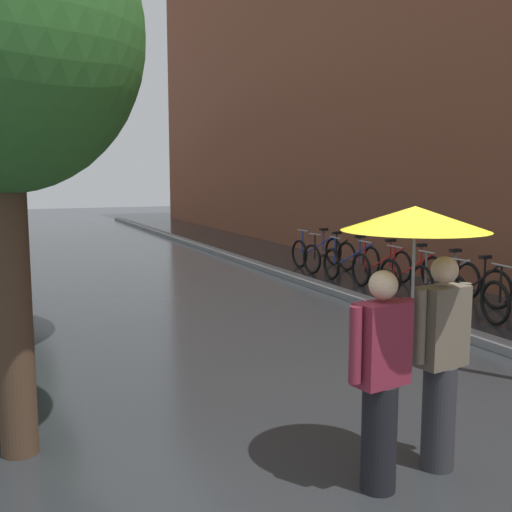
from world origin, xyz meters
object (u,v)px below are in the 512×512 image
Objects in this scene: parked_bicycle_4 at (412,274)px; couple_under_umbrella at (414,303)px; parked_bicycle_3 at (445,281)px; parked_bicycle_7 at (329,257)px; parked_bicycle_8 at (317,252)px; parked_bicycle_2 at (475,290)px; parked_bicycle_5 at (382,267)px; parked_bicycle_6 at (352,262)px.

couple_under_umbrella reaches higher than parked_bicycle_4.
parked_bicycle_3 and parked_bicycle_7 have the same top height.
parked_bicycle_8 is 10.89m from couple_under_umbrella.
parked_bicycle_3 is 1.03× the size of parked_bicycle_4.
parked_bicycle_7 is 0.55× the size of couple_under_umbrella.
parked_bicycle_8 is at bearing 90.50° from parked_bicycle_3.
parked_bicycle_2 is 5.63m from parked_bicycle_8.
parked_bicycle_7 and parked_bicycle_8 have the same top height.
parked_bicycle_2 is at bearing -91.33° from parked_bicycle_8.
parked_bicycle_7 is (-0.17, 1.86, 0.00)m from parked_bicycle_5.
parked_bicycle_4 is at bearing -84.73° from parked_bicycle_6.
parked_bicycle_6 is (-0.14, 0.94, 0.00)m from parked_bicycle_5.
parked_bicycle_4 is 0.99× the size of parked_bicycle_5.
parked_bicycle_5 is 0.53× the size of couple_under_umbrella.
parked_bicycle_3 is at bearing -85.90° from parked_bicycle_6.
parked_bicycle_5 is at bearing -81.49° from parked_bicycle_6.
couple_under_umbrella reaches higher than parked_bicycle_6.
parked_bicycle_7 is at bearing 95.22° from parked_bicycle_5.
parked_bicycle_5 is at bearing -84.78° from parked_bicycle_7.
parked_bicycle_4 and parked_bicycle_6 have the same top height.
parked_bicycle_8 is at bearing 88.67° from parked_bicycle_2.
parked_bicycle_8 is (0.16, 1.87, 0.00)m from parked_bicycle_6.
parked_bicycle_3 is 2.83m from parked_bicycle_6.
parked_bicycle_8 is (0.13, 5.63, 0.00)m from parked_bicycle_2.
parked_bicycle_3 and parked_bicycle_5 have the same top height.
couple_under_umbrella is at bearing -115.83° from parked_bicycle_8.
parked_bicycle_8 is at bearing 90.21° from parked_bicycle_4.
parked_bicycle_5 is 8.45m from couple_under_umbrella.
parked_bicycle_5 is at bearing 91.86° from parked_bicycle_3.
parked_bicycle_2 is at bearing -89.28° from parked_bicycle_7.
parked_bicycle_2 and parked_bicycle_7 have the same top height.
parked_bicycle_5 and parked_bicycle_7 have the same top height.
parked_bicycle_6 is 0.92m from parked_bicycle_7.
parked_bicycle_6 is at bearing 95.27° from parked_bicycle_4.
couple_under_umbrella is at bearing -133.20° from parked_bicycle_3.
parked_bicycle_8 is 0.54× the size of couple_under_umbrella.
couple_under_umbrella is at bearing -124.10° from parked_bicycle_5.
parked_bicycle_4 and parked_bicycle_8 have the same top height.
parked_bicycle_6 is (-0.03, 3.76, 0.00)m from parked_bicycle_2.
parked_bicycle_4 is 2.82m from parked_bicycle_7.
parked_bicycle_5 is at bearing 92.03° from parked_bicycle_4.
parked_bicycle_5 is 2.81m from parked_bicycle_8.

